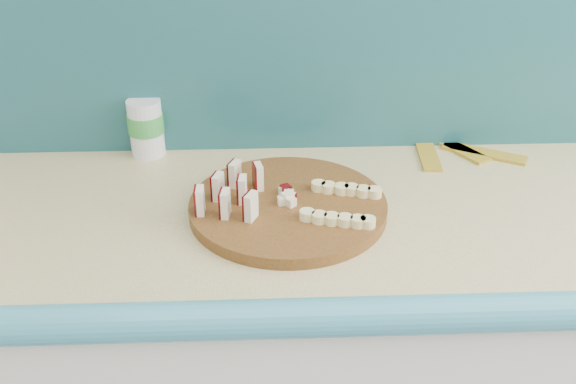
% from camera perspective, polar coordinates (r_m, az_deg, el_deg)
% --- Properties ---
extents(kitchen_counter, '(2.20, 0.63, 0.91)m').
position_cam_1_polar(kitchen_counter, '(1.57, 17.18, -15.61)').
color(kitchen_counter, white).
rests_on(kitchen_counter, ground).
extents(backsplash, '(2.20, 0.02, 0.50)m').
position_cam_1_polar(backsplash, '(1.45, 17.91, 13.15)').
color(backsplash, teal).
rests_on(backsplash, kitchen_counter).
extents(cutting_board, '(0.45, 0.45, 0.02)m').
position_cam_1_polar(cutting_board, '(1.20, 0.00, -1.31)').
color(cutting_board, '#48280F').
rests_on(cutting_board, kitchen_counter).
extents(apple_wedges, '(0.13, 0.16, 0.05)m').
position_cam_1_polar(apple_wedges, '(1.18, -4.96, 0.13)').
color(apple_wedges, beige).
rests_on(apple_wedges, cutting_board).
extents(apple_chunks, '(0.06, 0.06, 0.02)m').
position_cam_1_polar(apple_chunks, '(1.20, -1.06, -0.35)').
color(apple_chunks, beige).
rests_on(apple_chunks, cutting_board).
extents(banana_slices, '(0.16, 0.16, 0.02)m').
position_cam_1_polar(banana_slices, '(1.18, 4.84, -1.03)').
color(banana_slices, '#EEDF91').
rests_on(banana_slices, cutting_board).
extents(canister, '(0.08, 0.08, 0.13)m').
position_cam_1_polar(canister, '(1.43, -12.51, 5.70)').
color(canister, silver).
rests_on(canister, kitchen_counter).
extents(banana_peel, '(0.24, 0.20, 0.01)m').
position_cam_1_polar(banana_peel, '(1.48, 14.63, 3.59)').
color(banana_peel, gold).
rests_on(banana_peel, kitchen_counter).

